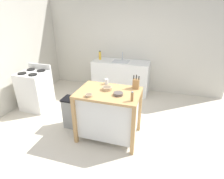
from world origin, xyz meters
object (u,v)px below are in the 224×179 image
at_px(knife_block, 136,84).
at_px(sink_faucet, 122,56).
at_px(drinking_cup, 107,82).
at_px(bowl_ceramic_small, 89,95).
at_px(trash_bin, 73,112).
at_px(stove, 35,90).
at_px(pepper_grinder, 132,96).
at_px(bottle_spray_cleaner, 100,55).
at_px(kitchen_island, 109,112).
at_px(bowl_ceramic_wide, 118,94).
at_px(bowl_stoneware_deep, 107,88).

distance_m(knife_block, sink_faucet, 2.00).
bearing_deg(drinking_cup, bowl_ceramic_small, -100.29).
height_order(trash_bin, stove, stove).
distance_m(drinking_cup, trash_bin, 0.94).
bearing_deg(pepper_grinder, knife_block, 93.16).
bearing_deg(bottle_spray_cleaner, kitchen_island, -65.97).
distance_m(kitchen_island, bowl_ceramic_wide, 0.48).
distance_m(bowl_ceramic_wide, bottle_spray_cleaner, 2.38).
bearing_deg(knife_block, kitchen_island, -147.21).
xyz_separation_m(kitchen_island, bowl_ceramic_small, (-0.24, -0.27, 0.43)).
relative_size(kitchen_island, bottle_spray_cleaner, 4.47).
distance_m(trash_bin, bottle_spray_cleaner, 2.06).
distance_m(bowl_ceramic_wide, trash_bin, 1.17).
xyz_separation_m(bowl_stoneware_deep, bottle_spray_cleaner, (-0.86, 1.96, 0.06)).
bearing_deg(drinking_cup, knife_block, -3.78).
bearing_deg(trash_bin, knife_block, 8.58).
bearing_deg(knife_block, bowl_ceramic_wide, -122.02).
bearing_deg(kitchen_island, drinking_cup, 114.30).
distance_m(kitchen_island, trash_bin, 0.81).
height_order(kitchen_island, drinking_cup, drinking_cup).
height_order(drinking_cup, stove, drinking_cup).
xyz_separation_m(bowl_stoneware_deep, bowl_ceramic_small, (-0.20, -0.33, -0.01)).
xyz_separation_m(knife_block, stove, (-2.40, 0.26, -0.56)).
height_order(drinking_cup, pepper_grinder, pepper_grinder).
xyz_separation_m(bowl_ceramic_small, sink_faucet, (-0.04, 2.42, 0.06)).
height_order(pepper_grinder, bottle_spray_cleaner, bottle_spray_cleaner).
distance_m(bowl_ceramic_small, sink_faucet, 2.42).
relative_size(bowl_stoneware_deep, bottle_spray_cleaner, 0.71).
relative_size(bowl_ceramic_small, bowl_ceramic_wide, 0.76).
bearing_deg(bowl_stoneware_deep, bottle_spray_cleaner, 113.56).
relative_size(kitchen_island, bowl_stoneware_deep, 6.33).
height_order(knife_block, bowl_ceramic_small, knife_block).
distance_m(bowl_stoneware_deep, sink_faucet, 2.10).
height_order(bowl_ceramic_wide, stove, stove).
distance_m(sink_faucet, stove, 2.40).
bearing_deg(knife_block, drinking_cup, 176.22).
height_order(knife_block, pepper_grinder, knife_block).
distance_m(kitchen_island, bowl_stoneware_deep, 0.44).
bearing_deg(bowl_ceramic_small, bowl_ceramic_wide, 22.86).
xyz_separation_m(kitchen_island, trash_bin, (-0.78, 0.09, -0.20)).
height_order(knife_block, bowl_stoneware_deep, knife_block).
relative_size(kitchen_island, sink_faucet, 4.88).
bearing_deg(knife_block, stove, 173.89).
height_order(bowl_ceramic_small, stove, stove).
height_order(bowl_ceramic_wide, trash_bin, bowl_ceramic_wide).
height_order(kitchen_island, stove, stove).
bearing_deg(stove, trash_bin, -19.95).
bearing_deg(bowl_stoneware_deep, stove, 166.44).
bearing_deg(drinking_cup, sink_faucet, 94.64).
height_order(bowl_stoneware_deep, bowl_ceramic_wide, bowl_stoneware_deep).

